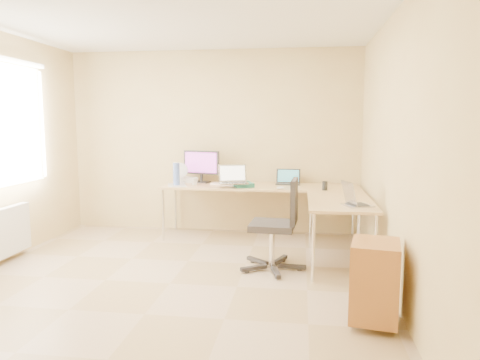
# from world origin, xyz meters

# --- Properties ---
(floor) EXTENTS (4.50, 4.50, 0.00)m
(floor) POSITION_xyz_m (0.00, 0.00, 0.00)
(floor) COLOR tan
(floor) RESTS_ON ground
(ceiling) EXTENTS (4.50, 4.50, 0.00)m
(ceiling) POSITION_xyz_m (0.00, 0.00, 2.60)
(ceiling) COLOR white
(ceiling) RESTS_ON ground
(wall_back) EXTENTS (4.50, 0.00, 4.50)m
(wall_back) POSITION_xyz_m (0.00, 2.25, 1.30)
(wall_back) COLOR #D4BF84
(wall_back) RESTS_ON ground
(wall_front) EXTENTS (4.50, 0.00, 4.50)m
(wall_front) POSITION_xyz_m (0.00, -2.25, 1.30)
(wall_front) COLOR #D4BF84
(wall_front) RESTS_ON ground
(wall_right) EXTENTS (0.00, 4.50, 4.50)m
(wall_right) POSITION_xyz_m (2.10, 0.00, 1.30)
(wall_right) COLOR #D4BF84
(wall_right) RESTS_ON ground
(desk_main) EXTENTS (2.65, 0.70, 0.73)m
(desk_main) POSITION_xyz_m (0.72, 1.85, 0.36)
(desk_main) COLOR tan
(desk_main) RESTS_ON ground
(desk_return) EXTENTS (0.70, 1.30, 0.73)m
(desk_return) POSITION_xyz_m (1.70, 0.85, 0.36)
(desk_return) COLOR tan
(desk_return) RESTS_ON ground
(monitor) EXTENTS (0.56, 0.28, 0.46)m
(monitor) POSITION_xyz_m (-0.13, 2.05, 0.96)
(monitor) COLOR #272424
(monitor) RESTS_ON desk_main
(book_stack) EXTENTS (0.35, 0.39, 0.05)m
(book_stack) POSITION_xyz_m (0.50, 1.75, 0.76)
(book_stack) COLOR #247463
(book_stack) RESTS_ON desk_main
(laptop_center) EXTENTS (0.44, 0.38, 0.24)m
(laptop_center) POSITION_xyz_m (0.39, 1.61, 0.91)
(laptop_center) COLOR silver
(laptop_center) RESTS_ON desk_main
(laptop_black) EXTENTS (0.34, 0.25, 0.21)m
(laptop_black) POSITION_xyz_m (1.09, 2.03, 0.83)
(laptop_black) COLOR black
(laptop_black) RESTS_ON desk_main
(keyboard) EXTENTS (0.46, 0.24, 0.02)m
(keyboard) POSITION_xyz_m (0.26, 1.83, 0.74)
(keyboard) COLOR white
(keyboard) RESTS_ON desk_main
(mouse) EXTENTS (0.10, 0.07, 0.04)m
(mouse) POSITION_xyz_m (1.01, 1.55, 0.75)
(mouse) COLOR silver
(mouse) RESTS_ON desk_main
(mug) EXTENTS (0.11, 0.11, 0.10)m
(mug) POSITION_xyz_m (-0.18, 1.80, 0.78)
(mug) COLOR silver
(mug) RESTS_ON desk_main
(cd_stack) EXTENTS (0.12, 0.12, 0.03)m
(cd_stack) POSITION_xyz_m (0.27, 1.86, 0.74)
(cd_stack) COLOR silver
(cd_stack) RESTS_ON desk_main
(water_bottle) EXTENTS (0.10, 0.10, 0.31)m
(water_bottle) POSITION_xyz_m (-0.40, 1.70, 0.89)
(water_bottle) COLOR #5877CD
(water_bottle) RESTS_ON desk_main
(papers) EXTENTS (0.33, 0.39, 0.01)m
(papers) POSITION_xyz_m (-0.40, 1.72, 0.73)
(papers) COLOR silver
(papers) RESTS_ON desk_main
(white_box) EXTENTS (0.24, 0.22, 0.07)m
(white_box) POSITION_xyz_m (-0.32, 2.05, 0.77)
(white_box) COLOR silver
(white_box) RESTS_ON desk_main
(desk_fan) EXTENTS (0.21, 0.21, 0.26)m
(desk_fan) POSITION_xyz_m (-0.40, 1.96, 0.86)
(desk_fan) COLOR silver
(desk_fan) RESTS_ON desk_main
(black_cup) EXTENTS (0.09, 0.09, 0.11)m
(black_cup) POSITION_xyz_m (1.57, 1.55, 0.79)
(black_cup) COLOR black
(black_cup) RESTS_ON desk_main
(laptop_return) EXTENTS (0.38, 0.34, 0.21)m
(laptop_return) POSITION_xyz_m (1.85, 0.52, 0.83)
(laptop_return) COLOR #B0B1C3
(laptop_return) RESTS_ON desk_return
(office_chair) EXTENTS (0.64, 0.64, 1.00)m
(office_chair) POSITION_xyz_m (0.97, 0.58, 0.50)
(office_chair) COLOR #292525
(office_chair) RESTS_ON ground
(cabinet) EXTENTS (0.43, 0.50, 0.61)m
(cabinet) POSITION_xyz_m (1.85, -0.65, 0.36)
(cabinet) COLOR brown
(cabinet) RESTS_ON ground
(radiator) EXTENTS (0.09, 0.80, 0.55)m
(radiator) POSITION_xyz_m (-2.03, 0.40, 0.35)
(radiator) COLOR white
(radiator) RESTS_ON ground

